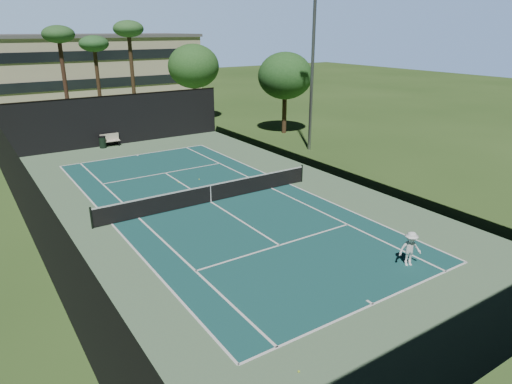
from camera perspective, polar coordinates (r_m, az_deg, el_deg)
ground at (r=25.28m, az=-5.65°, el=-1.27°), size 160.00×160.00×0.00m
apron_slab at (r=25.28m, az=-5.65°, el=-1.26°), size 18.00×32.00×0.01m
court_surface at (r=25.27m, az=-5.65°, el=-1.25°), size 10.97×23.77×0.01m
court_lines at (r=25.27m, az=-5.65°, el=-1.23°), size 11.07×23.87×0.01m
tennis_net at (r=25.08m, az=-5.70°, el=-0.09°), size 12.90×0.10×1.10m
fence at (r=24.69m, az=-5.88°, el=3.12°), size 18.04×32.05×4.03m
player at (r=19.39m, az=18.71°, el=-6.74°), size 1.08×0.88×1.46m
tennis_ball_a at (r=13.70m, az=5.37°, el=-21.44°), size 0.07×0.07×0.07m
tennis_ball_b at (r=28.65m, az=-9.64°, el=1.17°), size 0.07×0.07×0.07m
tennis_ball_c at (r=29.09m, az=-7.12°, el=1.59°), size 0.07×0.07×0.07m
tennis_ball_d at (r=25.80m, az=-15.01°, el=-1.36°), size 0.06×0.06×0.06m
park_bench at (r=38.95m, az=-17.79°, el=6.25°), size 1.50×0.45×1.02m
trash_bin at (r=38.58m, az=-18.63°, el=5.93°), size 0.56×0.56×0.95m
palm_a at (r=45.82m, az=-23.42°, el=17.20°), size 2.80×2.80×9.32m
palm_b at (r=48.58m, az=-19.57°, el=16.74°), size 2.80×2.80×8.42m
palm_c at (r=46.40m, az=-15.62°, el=18.57°), size 2.80×2.80×9.77m
decid_tree_a at (r=47.89m, az=-7.82°, el=15.28°), size 5.12×5.12×7.62m
decid_tree_b at (r=41.47m, az=3.66°, el=14.27°), size 4.80×4.80×7.14m
campus_building at (r=67.98m, az=-24.98°, el=13.95°), size 40.50×12.50×8.30m
light_pole at (r=35.44m, az=7.08°, el=15.47°), size 0.90×0.25×12.22m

